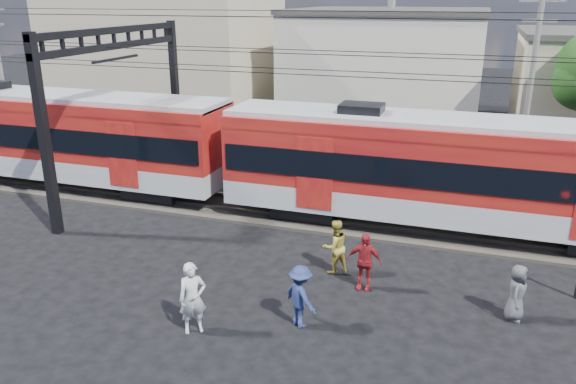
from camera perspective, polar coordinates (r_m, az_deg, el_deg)
name	(u,v)px	position (r m, az deg, el deg)	size (l,w,h in m)	color
ground	(291,335)	(14.58, 0.31, -14.36)	(120.00, 120.00, 0.00)	black
track_bed	(357,220)	(21.45, 6.99, -2.80)	(70.00, 3.40, 0.12)	#2D2823
rail_near	(353,224)	(20.72, 6.58, -3.24)	(70.00, 0.12, 0.12)	#59544C
rail_far	(361,210)	(22.09, 7.41, -1.81)	(70.00, 0.12, 0.12)	#59544C
commuter_train	(456,169)	(20.34, 16.72, 2.26)	(50.30, 3.08, 4.17)	black
catenary	(147,75)	(23.33, -14.17, 11.49)	(70.00, 9.30, 7.52)	black
building_west	(167,48)	(41.30, -12.18, 14.15)	(14.28, 10.20, 9.30)	#BBAF8F
building_midwest	(388,65)	(39.21, 10.12, 12.55)	(12.24, 12.24, 7.30)	beige
utility_pole_mid	(531,83)	(26.86, 23.44, 10.17)	(1.80, 0.24, 8.50)	slate
utility_pole_west	(0,67)	(36.47, -27.21, 11.26)	(1.80, 0.24, 8.00)	slate
pedestrian_a	(193,298)	(14.46, -9.67, -10.58)	(0.69, 0.45, 1.89)	silver
pedestrian_b	(335,246)	(17.24, 4.79, -5.54)	(0.83, 0.65, 1.71)	gold
pedestrian_c	(301,296)	(14.54, 1.28, -10.56)	(1.09, 0.63, 1.69)	navy
pedestrian_d	(364,261)	(16.38, 7.74, -7.00)	(1.02, 0.43, 1.75)	maroon
pedestrian_e	(517,293)	(15.99, 22.21, -9.45)	(0.76, 0.49, 1.55)	#46474B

